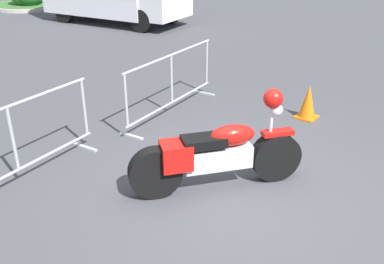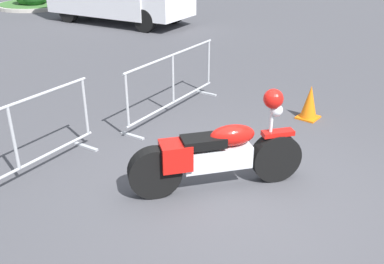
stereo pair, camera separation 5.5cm
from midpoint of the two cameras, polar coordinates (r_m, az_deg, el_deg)
name	(u,v)px [view 2 (the right image)]	position (r m, az deg, el deg)	size (l,w,h in m)	color
ground_plane	(238,194)	(5.36, 6.50, -8.21)	(120.00, 120.00, 0.00)	#424247
motorcycle	(217,154)	(5.23, 3.72, -2.90)	(1.87, 1.47, 1.25)	black
crowd_barrier_near	(14,143)	(5.71, -22.35, -1.42)	(2.52, 0.71, 1.07)	#9EA0A5
crowd_barrier_far	(173,83)	(7.43, -2.34, 6.55)	(2.52, 0.71, 1.07)	#9EA0A5
traffic_cone	(310,103)	(7.58, 15.63, 3.80)	(0.34, 0.34, 0.59)	orange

